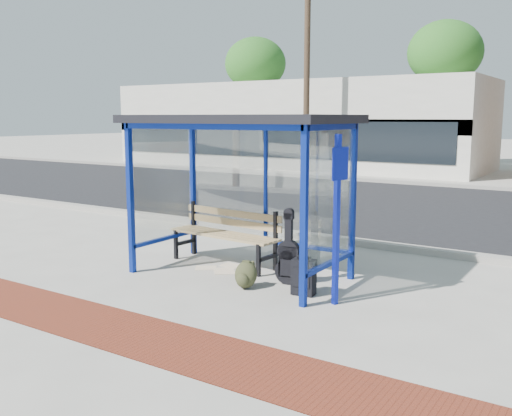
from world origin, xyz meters
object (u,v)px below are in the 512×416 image
Objects in this scene: bench at (226,232)px; guitar_bag at (289,258)px; suitcase at (304,277)px; backpack at (245,275)px.

guitar_bag is (1.43, -0.46, -0.15)m from bench.
bench is 2.04m from suitcase.
suitcase is at bearing -17.93° from bench.
suitcase is 0.85m from backpack.
suitcase is at bearing -48.86° from guitar_bag.
guitar_bag reaches higher than suitcase.
bench reaches higher than suitcase.
backpack is at bearing -174.64° from suitcase.
guitar_bag is at bearing 135.52° from suitcase.
bench is at bearing 126.48° from backpack.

